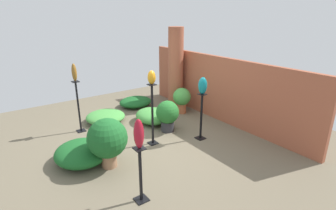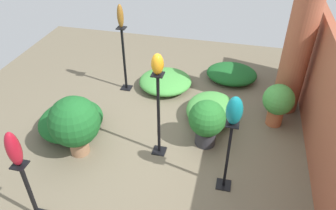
{
  "view_description": "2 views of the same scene",
  "coord_description": "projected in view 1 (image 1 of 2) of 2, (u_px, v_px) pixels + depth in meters",
  "views": [
    {
      "loc": [
        4.61,
        -2.81,
        2.76
      ],
      "look_at": [
        0.19,
        0.39,
        0.83
      ],
      "focal_mm": 28.0,
      "sensor_mm": 36.0,
      "label": 1
    },
    {
      "loc": [
        3.71,
        0.98,
        3.5
      ],
      "look_at": [
        0.13,
        0.12,
        0.87
      ],
      "focal_mm": 35.0,
      "sensor_mm": 36.0,
      "label": 2
    }
  ],
  "objects": [
    {
      "name": "pedestal_teal",
      "position": [
        201.0,
        119.0,
        5.93
      ],
      "size": [
        0.2,
        0.2,
        1.08
      ],
      "color": "black",
      "rests_on": "ground"
    },
    {
      "name": "pedestal_bronze",
      "position": [
        79.0,
        109.0,
        6.28
      ],
      "size": [
        0.2,
        0.2,
        1.26
      ],
      "color": "black",
      "rests_on": "ground"
    },
    {
      "name": "brick_wall_back",
      "position": [
        220.0,
        89.0,
        6.95
      ],
      "size": [
        5.6,
        0.12,
        1.7
      ],
      "primitive_type": "cube",
      "color": "#9E5138",
      "rests_on": "ground"
    },
    {
      "name": "foliage_bed_rear",
      "position": [
        106.0,
        117.0,
        7.0
      ],
      "size": [
        1.02,
        1.03,
        0.28
      ],
      "primitive_type": "ellipsoid",
      "color": "#479942",
      "rests_on": "ground"
    },
    {
      "name": "art_vase_bronze",
      "position": [
        74.0,
        72.0,
        5.98
      ],
      "size": [
        0.12,
        0.11,
        0.42
      ],
      "primitive_type": "ellipsoid",
      "color": "brown",
      "rests_on": "pedestal_bronze"
    },
    {
      "name": "ground_plane",
      "position": [
        149.0,
        140.0,
        6.0
      ],
      "size": [
        8.0,
        8.0,
        0.0
      ],
      "primitive_type": "plane",
      "color": "#6B604C"
    },
    {
      "name": "foliage_bed_west",
      "position": [
        153.0,
        116.0,
        6.95
      ],
      "size": [
        1.02,
        0.85,
        0.35
      ],
      "primitive_type": "ellipsoid",
      "color": "#479942",
      "rests_on": "ground"
    },
    {
      "name": "pedestal_amber",
      "position": [
        152.0,
        117.0,
        5.65
      ],
      "size": [
        0.2,
        0.2,
        1.37
      ],
      "color": "black",
      "rests_on": "ground"
    },
    {
      "name": "brick_pillar",
      "position": [
        176.0,
        68.0,
        7.78
      ],
      "size": [
        0.45,
        0.45,
        2.39
      ],
      "primitive_type": "cylinder",
      "color": "#9E5138",
      "rests_on": "ground"
    },
    {
      "name": "potted_plant_back_center",
      "position": [
        167.0,
        114.0,
        6.35
      ],
      "size": [
        0.56,
        0.56,
        0.77
      ],
      "color": "#2D2D33",
      "rests_on": "ground"
    },
    {
      "name": "art_vase_teal",
      "position": [
        203.0,
        86.0,
        5.67
      ],
      "size": [
        0.2,
        0.2,
        0.37
      ],
      "primitive_type": "ellipsoid",
      "color": "#0F727A",
      "rests_on": "pedestal_teal"
    },
    {
      "name": "foliage_bed_center",
      "position": [
        82.0,
        153.0,
        5.09
      ],
      "size": [
        1.1,
        1.02,
        0.38
      ],
      "primitive_type": "ellipsoid",
      "color": "#195923",
      "rests_on": "ground"
    },
    {
      "name": "foliage_bed_east",
      "position": [
        136.0,
        102.0,
        8.14
      ],
      "size": [
        0.88,
        1.01,
        0.29
      ],
      "primitive_type": "ellipsoid",
      "color": "#195923",
      "rests_on": "ground"
    },
    {
      "name": "potted_plant_near_pillar",
      "position": [
        182.0,
        98.0,
        7.51
      ],
      "size": [
        0.51,
        0.51,
        0.75
      ],
      "color": "#B25B38",
      "rests_on": "ground"
    },
    {
      "name": "potted_plant_mid_left",
      "position": [
        108.0,
        139.0,
        4.81
      ],
      "size": [
        0.75,
        0.75,
        0.96
      ],
      "color": "#936B4C",
      "rests_on": "ground"
    },
    {
      "name": "art_vase_ruby",
      "position": [
        139.0,
        134.0,
        3.71
      ],
      "size": [
        0.16,
        0.15,
        0.45
      ],
      "primitive_type": "ellipsoid",
      "color": "maroon",
      "rests_on": "pedestal_ruby"
    },
    {
      "name": "art_vase_amber",
      "position": [
        152.0,
        77.0,
        5.36
      ],
      "size": [
        0.17,
        0.16,
        0.29
      ],
      "primitive_type": "ellipsoid",
      "color": "orange",
      "rests_on": "pedestal_amber"
    },
    {
      "name": "pedestal_ruby",
      "position": [
        141.0,
        177.0,
        3.95
      ],
      "size": [
        0.2,
        0.2,
        0.91
      ],
      "color": "black",
      "rests_on": "ground"
    }
  ]
}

